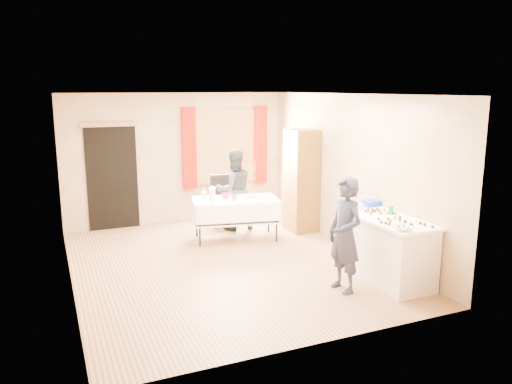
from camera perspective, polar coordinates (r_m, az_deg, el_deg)
name	(u,v)px	position (r m, az deg, el deg)	size (l,w,h in m)	color
floor	(225,264)	(7.89, -3.58, -8.21)	(4.50, 5.50, 0.02)	#9E7047
ceiling	(223,94)	(7.42, -3.84, 11.16)	(4.50, 5.50, 0.02)	white
wall_back	(178,159)	(10.16, -8.93, 3.80)	(4.50, 0.02, 2.60)	tan
wall_front	(315,228)	(5.10, 6.76, -4.11)	(4.50, 0.02, 2.60)	tan
wall_left	(64,194)	(7.14, -21.07, -0.22)	(0.02, 5.50, 2.60)	tan
wall_right	(350,172)	(8.56, 10.72, 2.25)	(0.02, 5.50, 2.60)	tan
window_frame	(225,147)	(10.38, -3.54, 5.21)	(1.32, 0.06, 1.52)	olive
window_pane	(225,147)	(10.37, -3.51, 5.20)	(1.20, 0.02, 1.40)	white
curtain_left	(189,149)	(10.10, -7.63, 4.94)	(0.28, 0.06, 1.65)	#B01000
curtain_right	(261,145)	(10.62, 0.53, 5.38)	(0.28, 0.06, 1.65)	#B01000
doorway	(112,178)	(9.94, -16.11, 1.56)	(0.95, 0.04, 2.00)	black
door_lintel	(109,125)	(9.79, -16.42, 7.41)	(1.05, 0.06, 0.08)	olive
cabinet	(301,181)	(9.50, 5.21, 1.31)	(0.50, 0.60, 1.93)	brown
counter	(386,249)	(7.35, 14.65, -6.31)	(0.71, 1.50, 0.91)	#EFDFCB
party_table	(236,215)	(8.99, -2.32, -2.66)	(1.65, 1.07, 0.75)	black
chair	(222,211)	(9.91, -3.85, -2.18)	(0.46, 0.46, 1.00)	black
girl	(345,235)	(6.74, 10.14, -4.86)	(0.43, 0.60, 1.56)	#1F2038
woman	(234,190)	(9.55, -2.52, 0.24)	(0.77, 0.60, 1.55)	black
soda_can	(391,210)	(7.40, 15.16, -2.05)	(0.07, 0.07, 0.12)	#168237
mixing_bowl	(402,228)	(6.64, 16.35, -3.99)	(0.27, 0.27, 0.06)	white
foam_block	(358,206)	(7.63, 11.61, -1.62)	(0.15, 0.10, 0.08)	white
blue_basket	(371,203)	(7.88, 13.05, -1.26)	(0.30, 0.20, 0.08)	#0E34C9
pitcher	(212,195)	(8.76, -5.03, -0.29)	(0.11, 0.11, 0.22)	silver
cup_red	(225,196)	(8.93, -3.55, -0.41)	(0.15, 0.15, 0.11)	red
cup_rainbow	(234,197)	(8.77, -2.51, -0.63)	(0.15, 0.15, 0.10)	red
small_bowl	(252,196)	(9.03, -0.48, -0.41)	(0.25, 0.25, 0.06)	white
pastry_tray	(266,198)	(8.91, 1.11, -0.70)	(0.28, 0.20, 0.02)	white
bottle	(204,193)	(8.98, -5.98, -0.15)	(0.09, 0.10, 0.18)	white
cake_balls	(391,218)	(7.14, 15.19, -2.87)	(0.52, 1.15, 0.04)	#3F2314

